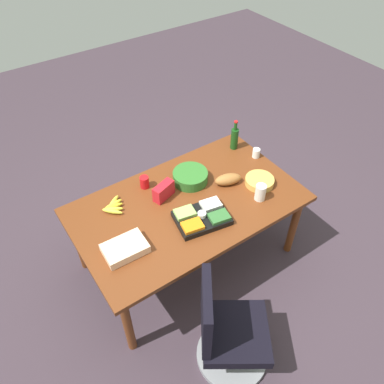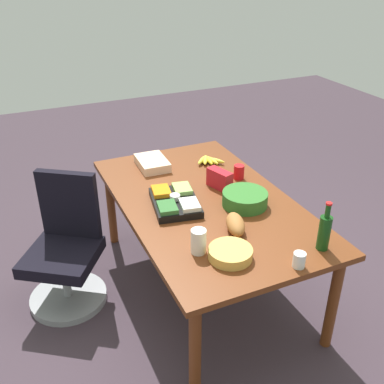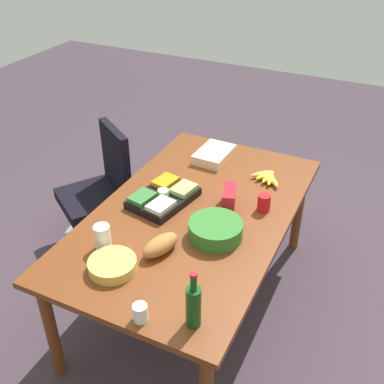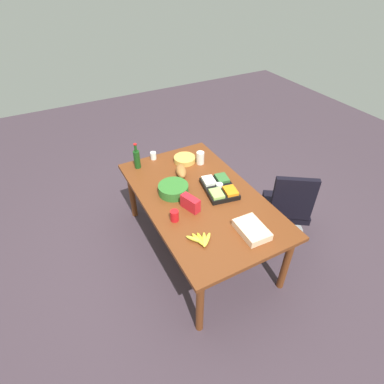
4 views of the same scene
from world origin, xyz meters
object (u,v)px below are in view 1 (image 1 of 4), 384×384
object	(u,v)px
wine_bottle	(234,138)
chip_bag_red	(164,191)
sheet_cake	(125,248)
red_solo_cup	(144,182)
office_chair	(227,335)
chip_bowl	(260,181)
veggie_tray	(202,217)
bread_loaf	(228,179)
banana_bunch	(113,207)
paper_cup	(256,153)
conference_table	(188,209)
salad_bowl	(190,177)
mayo_jar	(260,192)

from	to	relation	value
wine_bottle	chip_bag_red	bearing A→B (deg)	-167.78
sheet_cake	red_solo_cup	bearing A→B (deg)	48.87
office_chair	chip_bowl	xyz separation A→B (m)	(0.96, 0.81, 0.43)
office_chair	chip_bowl	size ratio (longest dim) A/B	3.76
red_solo_cup	chip_bowl	distance (m)	1.01
veggie_tray	chip_bag_red	size ratio (longest dim) A/B	2.34
bread_loaf	chip_bowl	bearing A→B (deg)	-35.63
chip_bowl	office_chair	bearing A→B (deg)	-140.06
chip_bowl	wine_bottle	world-z (taller)	wine_bottle
banana_bunch	veggie_tray	size ratio (longest dim) A/B	0.50
sheet_cake	paper_cup	xyz separation A→B (m)	(1.55, 0.30, 0.01)
chip_bag_red	paper_cup	bearing A→B (deg)	-1.67
conference_table	chip_bag_red	distance (m)	0.26
banana_bunch	sheet_cake	xyz separation A→B (m)	(-0.12, -0.45, 0.01)
banana_bunch	wine_bottle	distance (m)	1.35
bread_loaf	sheet_cake	distance (m)	1.11
conference_table	wine_bottle	size ratio (longest dim) A/B	6.20
paper_cup	chip_bag_red	size ratio (longest dim) A/B	0.45
veggie_tray	wine_bottle	distance (m)	1.01
banana_bunch	veggie_tray	world-z (taller)	veggie_tray
chip_bag_red	salad_bowl	bearing A→B (deg)	7.59
paper_cup	bread_loaf	bearing A→B (deg)	-162.69
conference_table	sheet_cake	bearing A→B (deg)	-166.93
veggie_tray	chip_bowl	bearing A→B (deg)	5.41
banana_bunch	chip_bowl	xyz separation A→B (m)	(1.21, -0.46, 0.01)
office_chair	mayo_jar	xyz separation A→B (m)	(0.84, 0.66, 0.48)
red_solo_cup	chip_bag_red	bearing A→B (deg)	-70.44
veggie_tray	mayo_jar	xyz separation A→B (m)	(0.55, -0.08, 0.04)
red_solo_cup	sheet_cake	distance (m)	0.71
chip_bag_red	red_solo_cup	bearing A→B (deg)	109.56
veggie_tray	chip_bowl	size ratio (longest dim) A/B	1.83
mayo_jar	chip_bag_red	xyz separation A→B (m)	(-0.66, 0.48, -0.01)
bread_loaf	mayo_jar	world-z (taller)	mayo_jar
mayo_jar	chip_bowl	bearing A→B (deg)	48.97
paper_cup	chip_bowl	size ratio (longest dim) A/B	0.35
chip_bowl	paper_cup	bearing A→B (deg)	53.40
banana_bunch	mayo_jar	world-z (taller)	mayo_jar
office_chair	chip_bowl	bearing A→B (deg)	39.94
veggie_tray	chip_bag_red	world-z (taller)	chip_bag_red
veggie_tray	sheet_cake	xyz separation A→B (m)	(-0.65, 0.07, -0.00)
red_solo_cup	banana_bunch	world-z (taller)	red_solo_cup
red_solo_cup	mayo_jar	bearing A→B (deg)	-42.97
conference_table	bread_loaf	distance (m)	0.45
veggie_tray	chip_bowl	xyz separation A→B (m)	(0.67, 0.06, -0.01)
conference_table	bread_loaf	world-z (taller)	bread_loaf
sheet_cake	chip_bowl	xyz separation A→B (m)	(1.32, -0.01, -0.00)
veggie_tray	paper_cup	world-z (taller)	paper_cup
conference_table	red_solo_cup	world-z (taller)	red_solo_cup
paper_cup	mayo_jar	bearing A→B (deg)	-128.06
paper_cup	chip_bag_red	distance (m)	1.01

